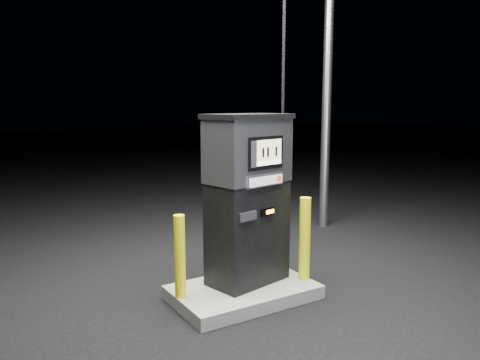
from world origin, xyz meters
TOP-DOWN VIEW (x-y plane):
  - ground at (0.00, 0.00)m, footprint 80.00×80.00m
  - pump_island at (0.00, 0.00)m, footprint 1.60×1.00m
  - fuel_dispenser at (0.12, 0.10)m, footprint 1.13×0.77m
  - bollard_left at (-0.74, 0.10)m, footprint 0.15×0.15m
  - bollard_right at (0.74, -0.19)m, footprint 0.16×0.16m

SIDE VIEW (x-z plane):
  - ground at x=0.00m, z-range 0.00..0.00m
  - pump_island at x=0.00m, z-range 0.00..0.15m
  - bollard_left at x=-0.74m, z-range 0.15..1.05m
  - bollard_right at x=0.74m, z-range 0.15..1.14m
  - fuel_dispenser at x=0.12m, z-range -0.87..3.18m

